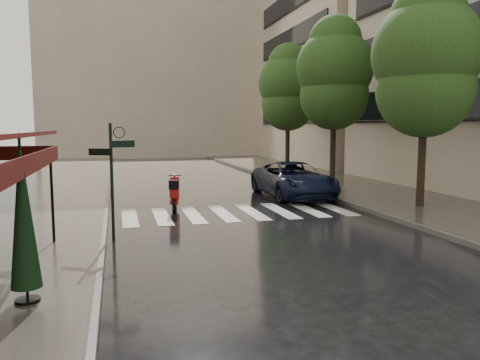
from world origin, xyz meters
name	(u,v)px	position (x,y,z in m)	size (l,w,h in m)	color
ground	(172,270)	(0.00, 0.00, 0.00)	(120.00, 120.00, 0.00)	black
sidewalk_near	(36,195)	(-4.50, 12.00, 0.06)	(6.00, 60.00, 0.12)	#38332D
sidewalk_far	(345,184)	(10.25, 12.00, 0.06)	(5.50, 60.00, 0.12)	#38332D
curb_near	(109,192)	(-1.45, 12.00, 0.07)	(0.12, 60.00, 0.16)	#595651
curb_far	(294,186)	(7.45, 12.00, 0.07)	(0.12, 60.00, 0.16)	#595651
crosswalk	(237,213)	(2.98, 6.00, 0.01)	(7.85, 3.20, 0.01)	silver
signpost	(112,172)	(-1.19, 3.00, 1.83)	(1.17, 0.29, 3.10)	black
haussmann_far	(337,49)	(16.50, 26.00, 9.25)	(8.00, 16.00, 18.50)	tan
backdrop_building	(156,55)	(3.00, 38.00, 10.00)	(22.00, 6.00, 20.00)	tan
tree_near	(426,60)	(9.60, 5.00, 5.32)	(3.80, 3.80, 7.99)	black
tree_mid	(334,74)	(9.50, 12.00, 5.59)	(3.80, 3.80, 8.34)	black
tree_far	(288,88)	(9.70, 19.00, 5.46)	(3.80, 3.80, 8.16)	black
scooter	(174,195)	(0.91, 7.12, 0.56)	(0.62, 1.82, 1.20)	black
parked_car	(293,179)	(6.24, 9.06, 0.74)	(2.46, 5.34, 1.48)	black
parasol_front	(23,214)	(-2.55, -1.50, 1.60)	(0.49, 0.49, 2.75)	black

